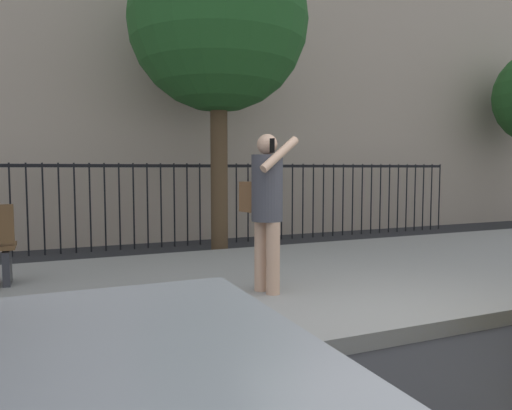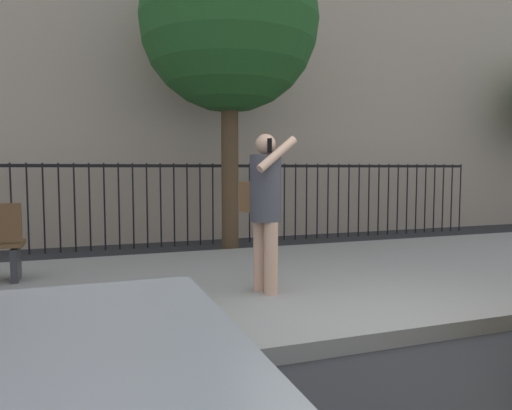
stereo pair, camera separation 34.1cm
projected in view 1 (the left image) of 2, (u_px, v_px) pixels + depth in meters
ground_plane at (415, 343)px, 4.17m from camera, size 60.00×60.00×0.00m
sidewalk at (295, 280)px, 6.18m from camera, size 28.00×4.40×0.15m
building_facade at (172, 0)px, 11.52m from camera, size 28.00×4.00×11.03m
iron_fence at (206, 193)px, 9.49m from camera, size 12.03×0.04×1.60m
pedestrian_on_phone at (266, 201)px, 5.23m from camera, size 0.52×0.71×1.72m
street_tree_mid at (218, 22)px, 8.24m from camera, size 3.07×3.07×5.55m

